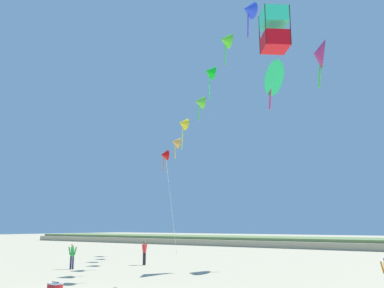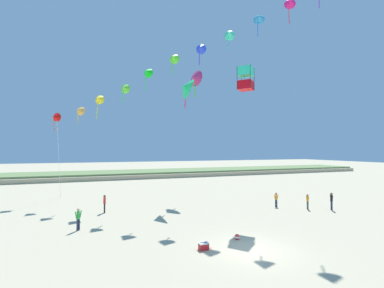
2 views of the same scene
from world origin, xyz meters
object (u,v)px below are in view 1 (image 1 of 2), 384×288
object	(u,v)px
person_far_right	(144,251)
large_kite_mid_trail	(269,77)
large_kite_low_lead	(319,54)
large_kite_high_solo	(274,30)
person_far_left	(72,254)
beach_cooler	(55,288)

from	to	relation	value
person_far_right	large_kite_mid_trail	size ratio (longest dim) A/B	0.45
person_far_right	large_kite_mid_trail	world-z (taller)	large_kite_mid_trail
large_kite_low_lead	large_kite_high_solo	bearing A→B (deg)	-84.02
large_kite_mid_trail	large_kite_low_lead	bearing A→B (deg)	54.87
person_far_left	large_kite_mid_trail	distance (m)	18.48
person_far_left	beach_cooler	xyz separation A→B (m)	(7.33, -6.66, -0.74)
person_far_right	large_kite_high_solo	bearing A→B (deg)	-19.14
large_kite_low_lead	large_kite_mid_trail	xyz separation A→B (m)	(-2.54, -3.62, -2.43)
large_kite_high_solo	beach_cooler	world-z (taller)	large_kite_high_solo
large_kite_low_lead	large_kite_high_solo	world-z (taller)	large_kite_low_lead
beach_cooler	large_kite_low_lead	bearing A→B (deg)	70.73
large_kite_low_lead	person_far_right	bearing A→B (deg)	-150.78
large_kite_mid_trail	person_far_right	bearing A→B (deg)	-162.27
person_far_left	person_far_right	size ratio (longest dim) A/B	0.96
large_kite_mid_trail	beach_cooler	world-z (taller)	large_kite_mid_trail
person_far_right	beach_cooler	world-z (taller)	person_far_right
large_kite_low_lead	large_kite_high_solo	xyz separation A→B (m)	(1.15, -11.00, -2.91)
person_far_right	large_kite_mid_trail	bearing A→B (deg)	17.73
person_far_left	person_far_right	world-z (taller)	person_far_right
large_kite_high_solo	person_far_right	bearing A→B (deg)	160.86
person_far_left	person_far_right	distance (m)	5.33
person_far_right	large_kite_high_solo	size ratio (longest dim) A/B	0.77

